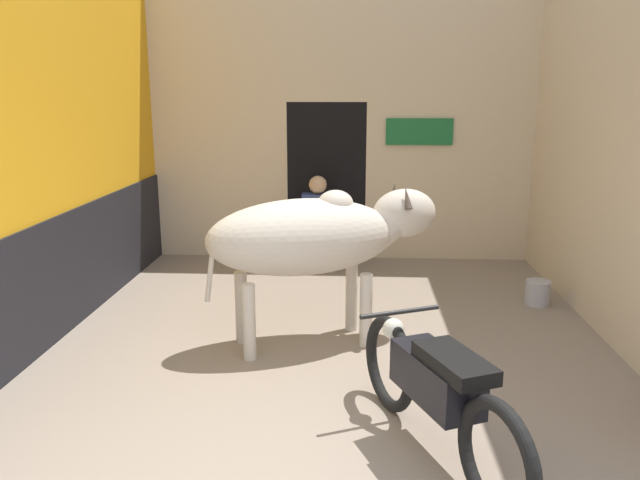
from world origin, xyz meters
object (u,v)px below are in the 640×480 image
Objects in this scene: motorcycle_near at (436,388)px; bucket at (538,293)px; cow at (317,236)px; shopkeeper_seated at (318,219)px; plastic_stool at (293,246)px.

motorcycle_near reaches higher than bucket.
cow reaches higher than motorcycle_near.
bucket is (1.44, 2.90, -0.32)m from motorcycle_near.
shopkeeper_seated is 4.49× the size of bucket.
shopkeeper_seated is 0.54m from plastic_stool.
bucket is at bearing 63.64° from motorcycle_near.
shopkeeper_seated is at bearing 93.42° from cow.
motorcycle_near is 4.62m from plastic_stool.
plastic_stool is (-0.49, 2.67, -0.77)m from cow.
shopkeeper_seated is at bearing 103.03° from motorcycle_near.
shopkeeper_seated is at bearing -24.86° from plastic_stool.
bucket is (2.42, -1.37, -0.49)m from shopkeeper_seated.
bucket is at bearing 26.91° from cow.
cow is 1.83× the size of shopkeeper_seated.
motorcycle_near is 4.38m from shopkeeper_seated.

